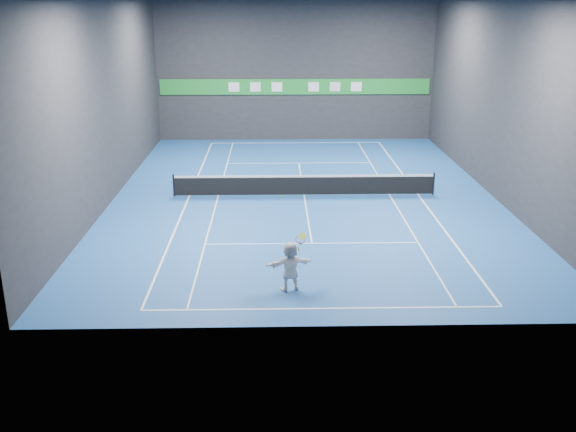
{
  "coord_description": "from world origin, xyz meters",
  "views": [
    {
      "loc": [
        -1.46,
        -29.39,
        8.9
      ],
      "look_at": [
        -0.95,
        -7.52,
        1.5
      ],
      "focal_mm": 40.0,
      "sensor_mm": 36.0,
      "label": 1
    }
  ],
  "objects_px": {
    "player": "(290,266)",
    "tennis_ball": "(282,196)",
    "tennis_racket": "(300,241)",
    "tennis_net": "(304,184)"
  },
  "relations": [
    {
      "from": "tennis_ball",
      "to": "tennis_net",
      "type": "height_order",
      "value": "tennis_ball"
    },
    {
      "from": "player",
      "to": "tennis_racket",
      "type": "relative_size",
      "value": 2.48
    },
    {
      "from": "tennis_ball",
      "to": "player",
      "type": "bearing_deg",
      "value": -41.33
    },
    {
      "from": "player",
      "to": "tennis_net",
      "type": "relative_size",
      "value": 0.13
    },
    {
      "from": "tennis_ball",
      "to": "tennis_racket",
      "type": "xyz_separation_m",
      "value": [
        0.57,
        -0.18,
        -1.42
      ]
    },
    {
      "from": "player",
      "to": "tennis_racket",
      "type": "bearing_deg",
      "value": 173.06
    },
    {
      "from": "player",
      "to": "tennis_ball",
      "type": "xyz_separation_m",
      "value": [
        -0.26,
        0.23,
        2.28
      ]
    },
    {
      "from": "tennis_net",
      "to": "tennis_racket",
      "type": "distance_m",
      "value": 10.57
    },
    {
      "from": "tennis_net",
      "to": "tennis_racket",
      "type": "relative_size",
      "value": 18.91
    },
    {
      "from": "tennis_racket",
      "to": "tennis_net",
      "type": "bearing_deg",
      "value": 86.54
    }
  ]
}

